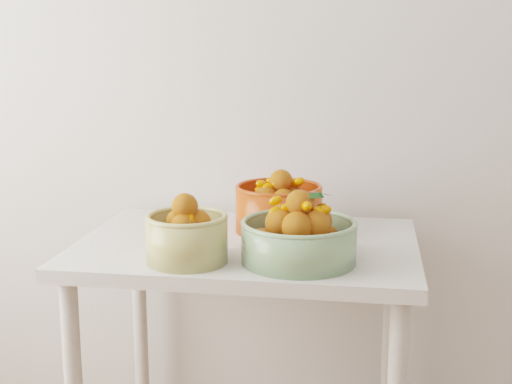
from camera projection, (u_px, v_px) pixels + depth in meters
table at (247, 272)px, 2.13m from camera, size 1.00×0.70×0.75m
bowl_cream at (187, 236)px, 1.91m from camera, size 0.27×0.27×0.19m
bowl_green at (299, 237)px, 1.90m from camera, size 0.36×0.36×0.20m
bowl_orange at (279, 207)px, 2.22m from camera, size 0.36×0.36×0.20m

